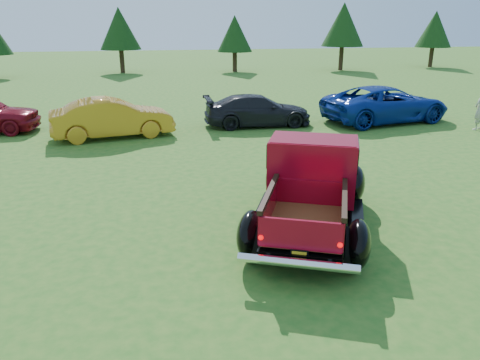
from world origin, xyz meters
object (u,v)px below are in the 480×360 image
(tree_mid_right, at_px, (235,34))
(show_car_grey, at_px, (258,110))
(show_car_blue, at_px, (386,104))
(tree_east, at_px, (343,25))
(pickup_truck, at_px, (312,183))
(spectator, at_px, (480,110))
(show_car_yellow, at_px, (112,118))
(tree_mid_left, at_px, (119,29))
(tree_far_east, at_px, (435,29))

(tree_mid_right, xyz_separation_m, show_car_grey, (-2.88, -20.50, -2.35))
(show_car_blue, bearing_deg, tree_mid_right, -3.57)
(tree_east, height_order, pickup_truck, tree_east)
(show_car_grey, distance_m, spectator, 8.54)
(tree_mid_right, relative_size, show_car_blue, 0.83)
(tree_mid_right, bearing_deg, show_car_yellow, -111.52)
(tree_mid_left, bearing_deg, spectator, -59.06)
(tree_east, distance_m, show_car_blue, 21.50)
(tree_mid_left, relative_size, pickup_truck, 0.97)
(tree_mid_right, height_order, show_car_blue, tree_mid_right)
(tree_mid_left, distance_m, pickup_truck, 31.43)
(show_car_grey, bearing_deg, pickup_truck, 174.64)
(tree_east, distance_m, pickup_truck, 32.25)
(tree_mid_left, height_order, spectator, tree_mid_left)
(tree_mid_left, xyz_separation_m, tree_far_east, (27.00, -0.50, -0.14))
(tree_mid_left, bearing_deg, tree_mid_right, -6.34)
(tree_mid_left, xyz_separation_m, pickup_truck, (5.06, -30.91, -2.53))
(tree_east, bearing_deg, tree_mid_right, 176.82)
(pickup_truck, height_order, spectator, pickup_truck)
(tree_mid_right, xyz_separation_m, tree_far_east, (18.00, 0.50, 0.27))
(spectator, bearing_deg, pickup_truck, 18.91)
(pickup_truck, relative_size, show_car_yellow, 1.21)
(tree_far_east, bearing_deg, show_car_grey, -134.83)
(tree_mid_left, bearing_deg, pickup_truck, -80.70)
(tree_mid_right, xyz_separation_m, tree_east, (9.00, -0.50, 0.68))
(tree_mid_right, distance_m, tree_far_east, 18.01)
(tree_far_east, xyz_separation_m, pickup_truck, (-21.94, -30.41, -2.39))
(tree_east, height_order, tree_far_east, tree_east)
(show_car_grey, relative_size, show_car_blue, 0.80)
(show_car_grey, relative_size, spectator, 2.75)
(tree_mid_left, bearing_deg, tree_east, -4.76)
(tree_far_east, bearing_deg, tree_mid_right, -178.41)
(show_car_grey, bearing_deg, tree_mid_right, -6.97)
(show_car_grey, height_order, show_car_blue, show_car_blue)
(tree_mid_left, height_order, tree_far_east, tree_mid_left)
(show_car_yellow, relative_size, show_car_grey, 1.00)
(tree_mid_left, relative_size, tree_east, 0.93)
(show_car_yellow, bearing_deg, tree_east, -49.99)
(show_car_yellow, distance_m, show_car_blue, 10.96)
(show_car_yellow, height_order, show_car_blue, show_car_blue)
(tree_east, xyz_separation_m, show_car_grey, (-11.88, -20.00, -3.04))
(tree_east, bearing_deg, show_car_blue, -107.77)
(tree_mid_left, height_order, tree_mid_right, tree_mid_left)
(tree_east, xyz_separation_m, show_car_yellow, (-17.45, -20.92, -2.95))
(show_car_blue, bearing_deg, tree_far_east, -46.49)
(tree_mid_right, distance_m, show_car_blue, 21.05)
(show_car_blue, xyz_separation_m, spectator, (2.82, -2.10, 0.03))
(tree_mid_left, distance_m, spectator, 27.97)
(tree_mid_left, bearing_deg, tree_far_east, -1.06)
(tree_east, relative_size, tree_far_east, 1.12)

